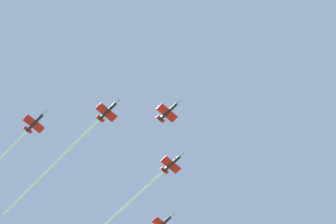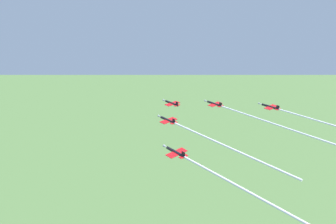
# 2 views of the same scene
# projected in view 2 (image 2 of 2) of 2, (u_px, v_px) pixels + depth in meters

# --- Properties ---
(jet_lead) EXTENTS (11.19, 8.30, 2.32)m
(jet_lead) POSITION_uv_depth(u_px,v_px,m) (171.00, 103.00, 148.37)
(jet_lead) COLOR black
(jet_port_inner) EXTENTS (65.22, 14.39, 2.32)m
(jet_port_inner) POSITION_uv_depth(u_px,v_px,m) (203.00, 136.00, 114.39)
(jet_port_inner) COLOR black
(jet_starboard_inner) EXTENTS (66.42, 14.60, 2.32)m
(jet_starboard_inner) POSITION_uv_depth(u_px,v_px,m) (250.00, 116.00, 133.73)
(jet_starboard_inner) COLOR black
(jet_port_outer) EXTENTS (59.57, 13.44, 2.32)m
(jet_port_outer) POSITION_uv_depth(u_px,v_px,m) (215.00, 174.00, 91.71)
(jet_port_outer) COLOR black
(jet_starboard_outer) EXTENTS (75.39, 16.12, 2.32)m
(jet_starboard_outer) POSITION_uv_depth(u_px,v_px,m) (324.00, 123.00, 125.54)
(jet_starboard_outer) COLOR black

